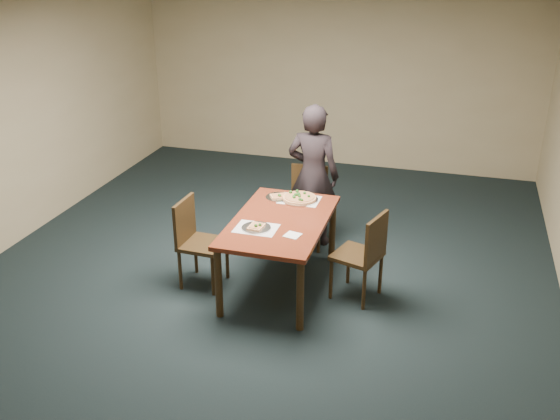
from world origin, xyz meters
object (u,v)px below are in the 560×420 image
(pizza_pan, at_px, (299,198))
(slice_plate_far, at_px, (279,197))
(dining_table, at_px, (280,228))
(slice_plate_near, at_px, (256,227))
(chair_right, at_px, (365,252))
(chair_left, at_px, (196,237))
(chair_far, at_px, (307,201))
(diner, at_px, (313,175))

(pizza_pan, xyz_separation_m, slice_plate_far, (-0.22, -0.00, -0.01))
(dining_table, relative_size, slice_plate_near, 5.36)
(dining_table, xyz_separation_m, slice_plate_near, (-0.16, -0.26, 0.11))
(pizza_pan, xyz_separation_m, slice_plate_near, (-0.21, -0.79, -0.01))
(slice_plate_near, height_order, slice_plate_far, slice_plate_near)
(pizza_pan, height_order, slice_plate_far, pizza_pan)
(chair_right, relative_size, slice_plate_near, 3.25)
(chair_left, height_order, pizza_pan, chair_left)
(chair_far, height_order, chair_left, same)
(chair_far, relative_size, chair_right, 1.00)
(dining_table, height_order, chair_far, chair_far)
(pizza_pan, distance_m, slice_plate_near, 0.82)
(chair_right, relative_size, diner, 0.55)
(chair_far, relative_size, slice_plate_far, 3.25)
(chair_right, xyz_separation_m, slice_plate_near, (-1.00, -0.27, 0.25))
(chair_left, bearing_deg, diner, -33.10)
(chair_right, xyz_separation_m, slice_plate_far, (-1.01, 0.52, 0.25))
(chair_left, relative_size, pizza_pan, 2.33)
(slice_plate_far, bearing_deg, pizza_pan, 0.31)
(chair_left, bearing_deg, dining_table, -76.47)
(slice_plate_far, bearing_deg, chair_right, -27.25)
(chair_far, relative_size, pizza_pan, 2.33)
(slice_plate_far, bearing_deg, dining_table, -72.38)
(slice_plate_near, xyz_separation_m, slice_plate_far, (-0.01, 0.79, -0.00))
(diner, distance_m, slice_plate_near, 1.39)
(dining_table, relative_size, chair_right, 1.65)
(chair_far, height_order, pizza_pan, chair_far)
(chair_far, height_order, diner, diner)
(chair_left, bearing_deg, slice_plate_near, -95.75)
(chair_far, height_order, slice_plate_near, chair_far)
(dining_table, relative_size, slice_plate_far, 5.36)
(dining_table, height_order, chair_left, chair_left)
(chair_left, distance_m, slice_plate_near, 0.73)
(chair_right, height_order, pizza_pan, chair_right)
(chair_right, bearing_deg, chair_far, -124.44)
(chair_right, height_order, slice_plate_far, chair_right)
(chair_left, relative_size, chair_right, 1.00)
(pizza_pan, bearing_deg, chair_left, -142.09)
(chair_far, bearing_deg, diner, 27.24)
(diner, relative_size, slice_plate_near, 5.86)
(pizza_pan, distance_m, slice_plate_far, 0.22)
(dining_table, bearing_deg, chair_right, 0.42)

